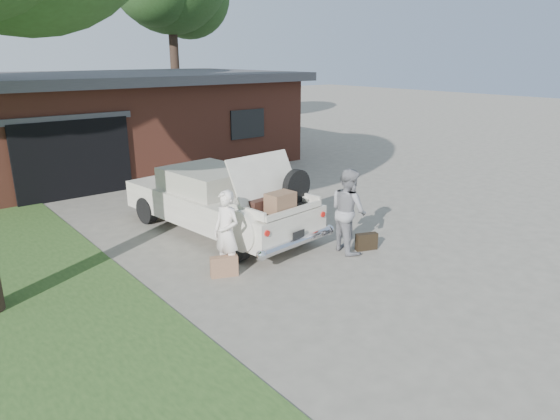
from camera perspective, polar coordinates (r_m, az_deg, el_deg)
ground at (r=9.40m, az=2.32°, el=-7.27°), size 90.00×90.00×0.00m
house at (r=19.20m, az=-18.72°, el=9.71°), size 12.80×7.80×3.30m
sedan at (r=11.43m, az=-6.98°, el=1.09°), size 2.49×5.21×1.98m
woman_left at (r=9.21m, az=-6.13°, el=-2.57°), size 0.49×0.64×1.58m
woman_right at (r=10.26m, az=7.82°, el=-0.05°), size 0.85×0.98×1.75m
suitcase_left at (r=9.27m, az=-6.41°, el=-6.42°), size 0.53×0.34×0.39m
suitcase_right at (r=10.59m, az=9.85°, el=-3.58°), size 0.48×0.30×0.36m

